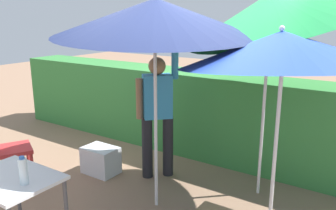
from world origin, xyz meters
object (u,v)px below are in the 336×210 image
chair_plastic (6,147)px  umbrella_yellow (273,10)px  bottle_water (23,171)px  person_vendor (157,109)px  umbrella_rainbow (156,17)px  cooler_box (101,160)px  umbrella_orange (282,50)px  folding_table (12,187)px

chair_plastic → umbrella_yellow: bearing=29.3°
chair_plastic → bottle_water: (1.55, -0.77, 0.39)m
person_vendor → bottle_water: person_vendor is taller
person_vendor → bottle_water: (0.13, -2.04, -0.04)m
umbrella_rainbow → cooler_box: 2.23m
umbrella_orange → umbrella_yellow: size_ratio=0.78×
bottle_water → chair_plastic: bearing=153.6°
cooler_box → bottle_water: size_ratio=1.94×
umbrella_rainbow → folding_table: bearing=-109.9°
umbrella_rainbow → bottle_water: (-0.30, -1.43, -1.20)m
umbrella_rainbow → folding_table: umbrella_rainbow is taller
umbrella_rainbow → cooler_box: (-1.13, 0.25, -1.91)m
umbrella_orange → chair_plastic: (-3.09, -0.80, -1.31)m
chair_plastic → bottle_water: size_ratio=3.71×
umbrella_yellow → person_vendor: (-1.33, -0.26, -1.23)m
umbrella_rainbow → umbrella_yellow: umbrella_yellow is taller
chair_plastic → folding_table: 1.55m
umbrella_rainbow → chair_plastic: (-1.85, -0.66, -1.58)m
umbrella_yellow → bottle_water: umbrella_yellow is taller
umbrella_rainbow → person_vendor: bearing=125.1°
umbrella_yellow → cooler_box: (-2.02, -0.63, -1.98)m
umbrella_orange → cooler_box: size_ratio=4.53×
umbrella_orange → person_vendor: (-1.67, 0.47, -0.89)m
cooler_box → chair_plastic: bearing=-128.6°
umbrella_rainbow → person_vendor: (-0.44, 0.62, -1.16)m
folding_table → bottle_water: (0.21, -0.01, 0.21)m
folding_table → chair_plastic: bearing=150.6°
umbrella_orange → cooler_box: umbrella_orange is taller
umbrella_orange → folding_table: size_ratio=2.64×
umbrella_yellow → chair_plastic: bearing=-150.7°
umbrella_orange → chair_plastic: umbrella_orange is taller
umbrella_rainbow → cooler_box: bearing=167.6°
umbrella_orange → umbrella_yellow: bearing=115.0°
cooler_box → bottle_water: bearing=-63.6°
umbrella_orange → bottle_water: 2.39m
umbrella_yellow → umbrella_orange: bearing=-65.0°
chair_plastic → folding_table: bearing=-29.4°
bottle_water → umbrella_orange: bearing=45.7°
chair_plastic → bottle_water: 1.77m
umbrella_yellow → folding_table: size_ratio=3.40×
person_vendor → chair_plastic: (-1.42, -1.28, -0.42)m
umbrella_yellow → cooler_box: size_ratio=5.83×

